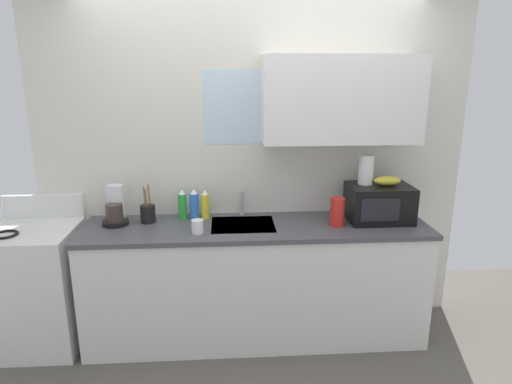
# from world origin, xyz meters

# --- Properties ---
(kitchen_wall_assembly) EXTENTS (3.29, 0.42, 2.50)m
(kitchen_wall_assembly) POSITION_xyz_m (0.13, 0.30, 1.37)
(kitchen_wall_assembly) COLOR silver
(kitchen_wall_assembly) RESTS_ON ground
(counter_unit) EXTENTS (2.52, 0.63, 0.90)m
(counter_unit) POSITION_xyz_m (-0.00, 0.00, 0.46)
(counter_unit) COLOR white
(counter_unit) RESTS_ON ground
(sink_faucet) EXTENTS (0.03, 0.03, 0.20)m
(sink_faucet) POSITION_xyz_m (-0.09, 0.24, 1.00)
(sink_faucet) COLOR #B2B5BA
(sink_faucet) RESTS_ON counter_unit
(stove_range) EXTENTS (0.60, 0.60, 1.08)m
(stove_range) POSITION_xyz_m (-1.61, 0.00, 0.46)
(stove_range) COLOR white
(stove_range) RESTS_ON ground
(microwave) EXTENTS (0.46, 0.35, 0.27)m
(microwave) POSITION_xyz_m (0.93, 0.05, 1.04)
(microwave) COLOR black
(microwave) RESTS_ON counter_unit
(banana_bunch) EXTENTS (0.20, 0.11, 0.07)m
(banana_bunch) POSITION_xyz_m (0.98, 0.05, 1.20)
(banana_bunch) COLOR gold
(banana_bunch) RESTS_ON microwave
(paper_towel_roll) EXTENTS (0.11, 0.11, 0.22)m
(paper_towel_roll) POSITION_xyz_m (0.83, 0.10, 1.28)
(paper_towel_roll) COLOR white
(paper_towel_roll) RESTS_ON microwave
(coffee_maker) EXTENTS (0.19, 0.21, 0.28)m
(coffee_maker) POSITION_xyz_m (-1.03, 0.11, 1.00)
(coffee_maker) COLOR black
(coffee_maker) RESTS_ON counter_unit
(dish_soap_bottle_yellow) EXTENTS (0.06, 0.06, 0.22)m
(dish_soap_bottle_yellow) POSITION_xyz_m (-0.37, 0.18, 1.01)
(dish_soap_bottle_yellow) COLOR yellow
(dish_soap_bottle_yellow) RESTS_ON counter_unit
(dish_soap_bottle_blue) EXTENTS (0.07, 0.07, 0.23)m
(dish_soap_bottle_blue) POSITION_xyz_m (-0.46, 0.18, 1.01)
(dish_soap_bottle_blue) COLOR blue
(dish_soap_bottle_blue) RESTS_ON counter_unit
(dish_soap_bottle_green) EXTENTS (0.06, 0.06, 0.23)m
(dish_soap_bottle_green) POSITION_xyz_m (-0.55, 0.18, 1.01)
(dish_soap_bottle_green) COLOR green
(dish_soap_bottle_green) RESTS_ON counter_unit
(cereal_canister) EXTENTS (0.10, 0.10, 0.21)m
(cereal_canister) POSITION_xyz_m (0.59, -0.05, 1.00)
(cereal_canister) COLOR red
(cereal_canister) RESTS_ON counter_unit
(mug_white) EXTENTS (0.08, 0.08, 0.09)m
(mug_white) POSITION_xyz_m (-0.41, -0.14, 0.95)
(mug_white) COLOR white
(mug_white) RESTS_ON counter_unit
(utensil_crock) EXTENTS (0.11, 0.11, 0.29)m
(utensil_crock) POSITION_xyz_m (-0.80, 0.12, 0.97)
(utensil_crock) COLOR black
(utensil_crock) RESTS_ON counter_unit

